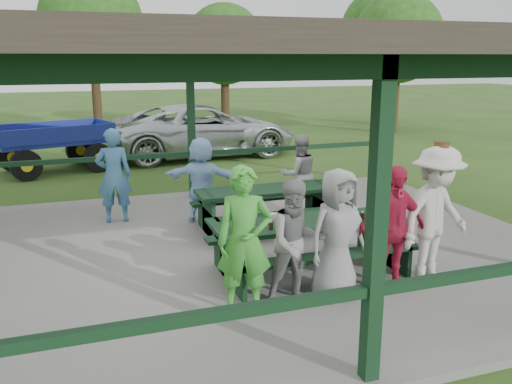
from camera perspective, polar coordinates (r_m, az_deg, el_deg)
name	(u,v)px	position (r m, az deg, el deg)	size (l,w,h in m)	color
ground	(246,254)	(8.75, -1.11, -6.55)	(90.00, 90.00, 0.00)	#284D18
concrete_slab	(246,251)	(8.73, -1.11, -6.24)	(10.00, 8.00, 0.10)	slate
pavilion_structure	(245,50)	(8.19, -1.22, 14.67)	(10.60, 8.60, 3.24)	black
picnic_table_near	(310,239)	(7.70, 5.72, -4.97)	(2.75, 1.39, 0.75)	black
picnic_table_far	(268,204)	(9.50, 1.23, -1.25)	(2.49, 1.39, 0.75)	black
table_setting	(307,218)	(7.62, 5.44, -2.76)	(2.44, 0.45, 0.10)	white
contestant_green	(245,241)	(6.32, -1.21, -5.21)	(0.65, 0.43, 1.79)	green
contestant_grey_left	(297,243)	(6.63, 4.29, -5.33)	(0.76, 0.59, 1.57)	gray
contestant_grey_mid	(337,234)	(6.84, 8.56, -4.40)	(0.81, 0.53, 1.67)	gray
contestant_red	(392,228)	(7.22, 14.11, -3.72)	(0.97, 0.40, 1.66)	#B41D3E
contestant_white_fedora	(436,215)	(7.58, 18.39, -2.31)	(1.35, 0.99, 1.92)	beige
spectator_lblue	(202,179)	(9.99, -5.73, 1.32)	(1.47, 0.47, 1.58)	#9BC4F0
spectator_blue	(114,175)	(10.22, -14.74, 1.70)	(0.64, 0.42, 1.74)	teal
spectator_grey	(299,174)	(10.48, 4.56, 1.86)	(0.75, 0.59, 1.55)	#959598
pickup_truck	(204,130)	(17.29, -5.54, 6.49)	(2.71, 5.88, 1.63)	silver
farm_trailer	(54,146)	(15.83, -20.47, 4.53)	(4.06, 2.45, 1.41)	navy
tree_left	(91,24)	(23.26, -16.94, 16.55)	(4.08, 4.08, 6.38)	#332014
tree_mid	(224,45)	(23.64, -3.34, 15.23)	(3.37, 3.37, 5.27)	#332014
tree_right	(398,39)	(23.20, 14.73, 15.35)	(3.57, 3.57, 5.58)	#332014
tree_far_right	(384,32)	(26.07, 13.35, 16.10)	(3.94, 3.94, 6.15)	#332014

